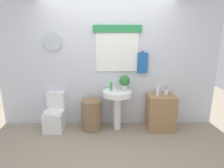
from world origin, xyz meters
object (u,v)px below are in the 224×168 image
Objects in this scene: soap_bottle at (111,86)px; potted_plant at (124,82)px; lotion_bottle at (158,91)px; pedestal_sink at (117,100)px; wooden_cabinet at (160,112)px; laundry_hamper at (92,115)px; toilet at (55,115)px; toothbrush_cup at (166,92)px.

potted_plant is at bearing 2.20° from soap_bottle.
potted_plant is 1.40× the size of lotion_bottle.
pedestal_sink is 0.29m from soap_bottle.
soap_bottle reaches higher than wooden_cabinet.
soap_bottle is at bearing 7.34° from laundry_hamper.
potted_plant reaches higher than soap_bottle.
lotion_bottle is at bearing -2.16° from toilet.
toilet is 2.24m from toothbrush_cup.
soap_bottle is (1.12, 0.01, 0.59)m from toilet.
soap_bottle is (-0.12, 0.05, 0.26)m from pedestal_sink.
lotion_bottle is at bearing -161.94° from toothbrush_cup.
wooden_cabinet is at bearing 0.00° from laundry_hamper.
potted_plant is 1.57× the size of toothbrush_cup.
soap_bottle is at bearing 177.09° from wooden_cabinet.
lotion_bottle reaches higher than pedestal_sink.
toilet is 1.27m from soap_bottle.
lotion_bottle reaches higher than wooden_cabinet.
wooden_cabinet is at bearing -167.81° from toothbrush_cup.
wooden_cabinet is 2.44× the size of potted_plant.
wooden_cabinet is 0.42m from toothbrush_cup.
toilet is 0.94× the size of pedestal_sink.
toothbrush_cup is at bearing 1.19° from pedestal_sink.
toothbrush_cup is at bearing 12.19° from wooden_cabinet.
lotion_bottle is 0.20m from toothbrush_cup.
pedestal_sink is at bearing -156.80° from potted_plant.
pedestal_sink is 0.90m from wooden_cabinet.
toilet is at bearing 178.35° from pedestal_sink.
toothbrush_cup is (0.09, 0.02, 0.41)m from wooden_cabinet.
soap_bottle reaches higher than lotion_bottle.
laundry_hamper is 0.86× the size of wooden_cabinet.
toilet is 1.28m from pedestal_sink.
pedestal_sink is (0.51, 0.00, 0.31)m from laundry_hamper.
lotion_bottle reaches higher than laundry_hamper.
soap_bottle reaches higher than toilet.
toilet is at bearing -178.99° from potted_plant.
wooden_cabinet is at bearing -2.91° from soap_bottle.
laundry_hamper is at bearing -179.23° from toothbrush_cup.
pedestal_sink reaches higher than laundry_hamper.
potted_plant reaches higher than toothbrush_cup.
laundry_hamper is 2.09× the size of potted_plant.
potted_plant is (0.65, 0.06, 0.66)m from laundry_hamper.
wooden_cabinet is at bearing 23.56° from lotion_bottle.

